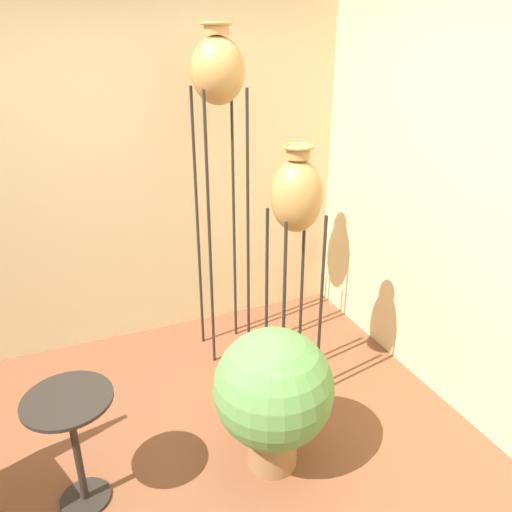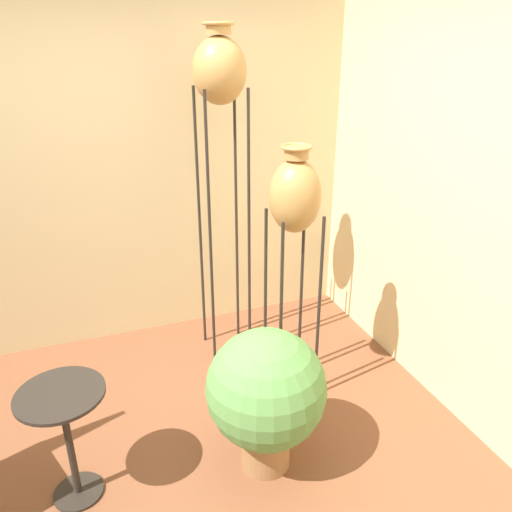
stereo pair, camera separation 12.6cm
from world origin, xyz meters
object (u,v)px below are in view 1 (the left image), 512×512
at_px(vase_stand_medium, 297,200).
at_px(potted_plant, 273,392).
at_px(side_table, 73,429).
at_px(vase_stand_tall, 218,80).

distance_m(vase_stand_medium, potted_plant, 1.07).
xyz_separation_m(side_table, potted_plant, (0.98, -0.15, 0.01)).
relative_size(vase_stand_tall, potted_plant, 2.75).
height_order(vase_stand_tall, side_table, vase_stand_tall).
height_order(vase_stand_tall, vase_stand_medium, vase_stand_tall).
distance_m(vase_stand_tall, side_table, 2.10).
distance_m(vase_stand_tall, vase_stand_medium, 0.91).
bearing_deg(potted_plant, vase_stand_tall, 82.98).
bearing_deg(potted_plant, side_table, 171.52).
height_order(vase_stand_medium, potted_plant, vase_stand_medium).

